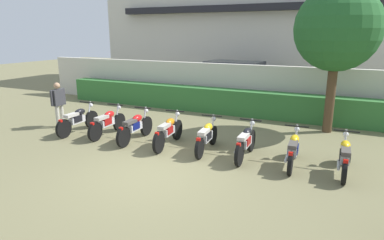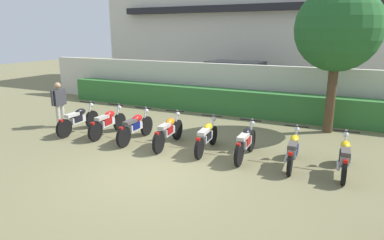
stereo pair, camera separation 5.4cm
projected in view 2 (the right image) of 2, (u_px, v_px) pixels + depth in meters
name	position (u px, v px, depth m)	size (l,w,h in m)	color
ground	(151.00, 173.00, 8.01)	(60.00, 60.00, 0.00)	olive
building	(286.00, 15.00, 20.26)	(21.92, 6.50, 8.60)	beige
compound_wall	(244.00, 88.00, 14.13)	(20.82, 0.30, 1.99)	beige
hedge_row	(239.00, 103.00, 13.64)	(16.66, 0.70, 1.02)	#337033
parked_car	(238.00, 81.00, 16.80)	(4.63, 2.36, 1.89)	black
tree_near_inspector	(338.00, 29.00, 10.53)	(2.70, 2.70, 4.74)	#4C3823
motorcycle_in_row_0	(78.00, 119.00, 11.21)	(0.60, 1.94, 0.96)	black
motorcycle_in_row_1	(108.00, 122.00, 10.87)	(0.60, 1.88, 0.96)	black
motorcycle_in_row_2	(135.00, 127.00, 10.32)	(0.60, 1.93, 0.97)	black
motorcycle_in_row_3	(168.00, 131.00, 9.86)	(0.60, 1.97, 0.97)	black
motorcycle_in_row_4	(207.00, 136.00, 9.42)	(0.60, 1.84, 0.94)	black
motorcycle_in_row_5	(246.00, 142.00, 8.88)	(0.60, 1.83, 0.97)	black
motorcycle_in_row_6	(293.00, 149.00, 8.36)	(0.60, 1.81, 0.94)	black
motorcycle_in_row_7	(344.00, 156.00, 7.89)	(0.60, 1.84, 0.94)	black
inspector_person	(59.00, 101.00, 11.78)	(0.22, 0.65, 1.59)	beige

